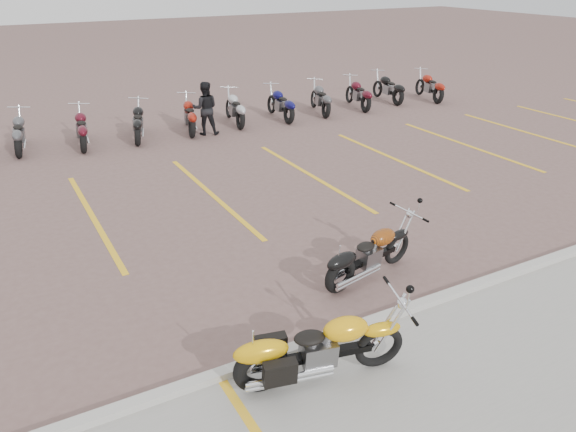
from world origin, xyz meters
TOP-DOWN VIEW (x-y plane):
  - ground at (0.00, 0.00)m, footprint 100.00×100.00m
  - curb at (0.00, -2.00)m, footprint 60.00×0.18m
  - parking_stripes at (0.00, 4.00)m, footprint 38.00×5.50m
  - yellow_cruiser at (-1.22, -2.59)m, footprint 2.25×0.63m
  - flame_cruiser at (0.87, -0.83)m, footprint 2.03×0.56m
  - person_b at (1.78, 8.86)m, footprint 0.98×0.89m
  - bg_bike_row at (0.57, 9.59)m, footprint 22.45×2.08m

SIDE VIEW (x-z plane):
  - ground at x=0.00m, z-range 0.00..0.00m
  - parking_stripes at x=0.00m, z-range 0.00..0.01m
  - curb at x=0.00m, z-range 0.00..0.12m
  - flame_cruiser at x=0.87m, z-range 0.00..0.84m
  - yellow_cruiser at x=-1.22m, z-range 0.00..0.93m
  - bg_bike_row at x=0.57m, z-range 0.00..1.10m
  - person_b at x=1.78m, z-range 0.00..1.65m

